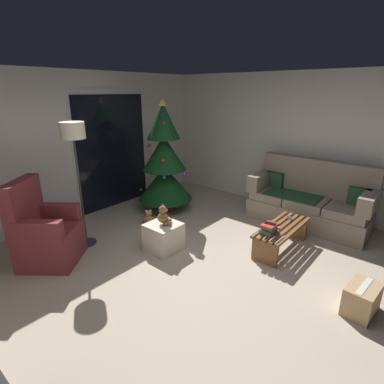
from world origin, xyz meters
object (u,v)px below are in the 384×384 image
at_px(coffee_table, 281,234).
at_px(teddy_bear_honey_by_tree, 149,218).
at_px(teddy_bear_chestnut, 164,216).
at_px(cardboard_box_taped_mid_floor, 362,299).
at_px(couch, 309,201).
at_px(floor_lamp, 74,143).
at_px(book_stack, 269,229).
at_px(remote_silver, 273,227).
at_px(armchair, 45,234).
at_px(ottoman, 164,237).
at_px(cell_phone, 270,223).
at_px(christmas_tree, 164,163).
at_px(remote_graphite, 290,219).

relative_size(coffee_table, teddy_bear_honey_by_tree, 3.86).
relative_size(teddy_bear_chestnut, cardboard_box_taped_mid_floor, 0.65).
relative_size(couch, floor_lamp, 1.09).
distance_m(couch, book_stack, 1.48).
relative_size(remote_silver, teddy_bear_chestnut, 0.55).
bearing_deg(book_stack, remote_silver, 8.14).
distance_m(remote_silver, cardboard_box_taped_mid_floor, 1.39).
bearing_deg(armchair, teddy_bear_chestnut, -38.20).
relative_size(floor_lamp, cardboard_box_taped_mid_floor, 4.04).
height_order(book_stack, ottoman, book_stack).
xyz_separation_m(remote_silver, cell_phone, (-0.20, -0.04, 0.14)).
relative_size(cell_phone, christmas_tree, 0.07).
relative_size(remote_silver, remote_graphite, 1.00).
height_order(armchair, cardboard_box_taped_mid_floor, armchair).
distance_m(book_stack, ottoman, 1.46).
bearing_deg(coffee_table, ottoman, 130.46).
relative_size(couch, cell_phone, 13.51).
relative_size(couch, ottoman, 4.42).
xyz_separation_m(coffee_table, remote_graphite, (0.30, 0.01, 0.13)).
height_order(coffee_table, floor_lamp, floor_lamp).
distance_m(floor_lamp, cardboard_box_taped_mid_floor, 3.86).
bearing_deg(book_stack, cardboard_box_taped_mid_floor, -105.44).
distance_m(teddy_bear_chestnut, cardboard_box_taped_mid_floor, 2.51).
relative_size(armchair, cardboard_box_taped_mid_floor, 2.56).
relative_size(book_stack, floor_lamp, 0.14).
bearing_deg(remote_graphite, couch, -130.01).
bearing_deg(couch, book_stack, 179.67).
height_order(cell_phone, christmas_tree, christmas_tree).
height_order(floor_lamp, teddy_bear_honey_by_tree, floor_lamp).
height_order(cell_phone, floor_lamp, floor_lamp).
xyz_separation_m(ottoman, teddy_bear_honey_by_tree, (0.41, 0.78, -0.08)).
relative_size(cell_phone, floor_lamp, 0.08).
distance_m(coffee_table, cardboard_box_taped_mid_floor, 1.37).
xyz_separation_m(coffee_table, teddy_bear_chestnut, (-1.08, 1.27, 0.27)).
relative_size(book_stack, ottoman, 0.56).
xyz_separation_m(cell_phone, teddy_bear_chestnut, (-0.75, 1.23, 0.00)).
distance_m(christmas_tree, teddy_bear_chestnut, 1.58).
height_order(book_stack, armchair, armchair).
bearing_deg(christmas_tree, remote_graphite, -82.87).
bearing_deg(ottoman, book_stack, -58.73).
distance_m(couch, armchair, 4.08).
xyz_separation_m(remote_silver, ottoman, (-0.96, 1.21, -0.17)).
distance_m(coffee_table, remote_graphite, 0.33).
bearing_deg(teddy_bear_honey_by_tree, floor_lamp, 167.72).
distance_m(ottoman, cardboard_box_taped_mid_floor, 2.50).
height_order(remote_silver, cell_phone, cell_phone).
height_order(book_stack, floor_lamp, floor_lamp).
bearing_deg(cell_phone, couch, -6.62).
bearing_deg(book_stack, teddy_bear_chestnut, 121.20).
xyz_separation_m(cell_phone, christmas_tree, (0.35, 2.30, 0.39)).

